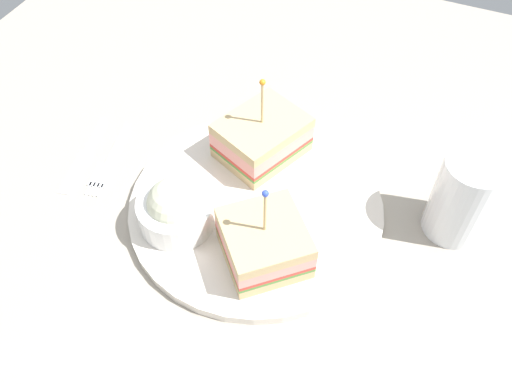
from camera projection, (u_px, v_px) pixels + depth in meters
The scene contains 8 objects.
ground_plane at pixel (256, 214), 64.46cm from camera, with size 106.18×106.18×2.00cm, color #9E9384.
plate at pixel (256, 206), 63.24cm from camera, with size 29.16×29.16×1.15cm, color silver.
sandwich_half_front at pixel (264, 243), 56.36cm from camera, with size 11.69×11.71×10.81cm.
sandwich_half_back at pixel (262, 137), 65.90cm from camera, with size 11.14×12.21×11.35cm.
coleslaw_bowl at pixel (176, 208), 59.36cm from camera, with size 8.44×8.44×6.08cm.
drink_glass at pixel (462, 200), 58.37cm from camera, with size 6.46×6.46×10.45cm.
fork at pixel (106, 166), 67.74cm from camera, with size 3.70×12.36×0.35cm.
knife at pixel (81, 159), 68.50cm from camera, with size 3.91×12.81×0.35cm.
Camera 1 is at (15.49, -35.71, 50.44)cm, focal length 38.47 mm.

